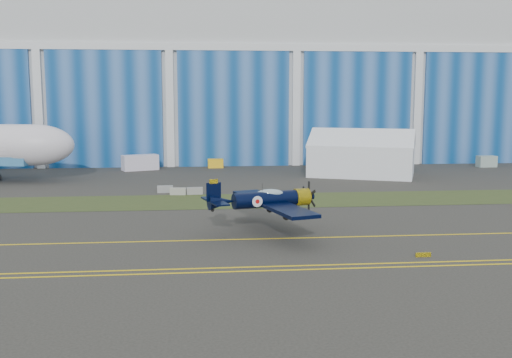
{
  "coord_description": "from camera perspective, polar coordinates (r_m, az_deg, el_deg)",
  "views": [
    {
      "loc": [
        4.76,
        -55.58,
        12.43
      ],
      "look_at": [
        10.74,
        6.24,
        3.7
      ],
      "focal_mm": 42.0,
      "sensor_mm": 36.0,
      "label": 1
    }
  ],
  "objects": [
    {
      "name": "barrier_b",
      "position": [
        75.59,
        -7.44,
        -1.18
      ],
      "size": [
        2.05,
        0.81,
        0.9
      ],
      "primitive_type": "cube",
      "rotation": [
        0.0,
        0.0,
        -0.11
      ],
      "color": "#9B9B91",
      "rests_on": "ground"
    },
    {
      "name": "warbird",
      "position": [
        53.97,
        0.92,
        -1.96
      ],
      "size": [
        15.01,
        16.63,
        4.14
      ],
      "rotation": [
        0.0,
        0.0,
        0.29
      ],
      "color": "black",
      "rests_on": "ground"
    },
    {
      "name": "hangar",
      "position": [
        127.48,
        -7.76,
        9.07
      ],
      "size": [
        220.0,
        45.7,
        30.0
      ],
      "color": "silver",
      "rests_on": "ground"
    },
    {
      "name": "guard_board_right",
      "position": [
        48.44,
        15.64,
        -6.95
      ],
      "size": [
        1.2,
        0.15,
        0.35
      ],
      "primitive_type": "cube",
      "color": "yellow",
      "rests_on": "ground"
    },
    {
      "name": "grass_median",
      "position": [
        70.84,
        -9.3,
        -2.19
      ],
      "size": [
        260.0,
        10.0,
        0.02
      ],
      "primitive_type": "cube",
      "color": "#475128",
      "rests_on": "ground"
    },
    {
      "name": "tent",
      "position": [
        94.78,
        10.08,
        2.58
      ],
      "size": [
        18.93,
        16.55,
        7.34
      ],
      "rotation": [
        0.0,
        0.0,
        -0.38
      ],
      "color": "white",
      "rests_on": "ground"
    },
    {
      "name": "barrier_c",
      "position": [
        75.71,
        -5.86,
        -1.14
      ],
      "size": [
        2.04,
        0.74,
        0.9
      ],
      "primitive_type": "cube",
      "rotation": [
        0.0,
        0.0,
        0.07
      ],
      "color": "gray",
      "rests_on": "ground"
    },
    {
      "name": "edge_line_near",
      "position": [
        43.18,
        -11.76,
        -8.89
      ],
      "size": [
        80.0,
        0.2,
        0.02
      ],
      "primitive_type": "cube",
      "color": "yellow",
      "rests_on": "ground"
    },
    {
      "name": "shipping_container",
      "position": [
        101.56,
        -10.98,
        1.55
      ],
      "size": [
        6.3,
        4.32,
        2.53
      ],
      "primitive_type": "cube",
      "rotation": [
        0.0,
        0.0,
        0.38
      ],
      "color": "silver",
      "rests_on": "ground"
    },
    {
      "name": "barrier_a",
      "position": [
        77.61,
        -8.65,
        -0.97
      ],
      "size": [
        2.03,
        0.7,
        0.9
      ],
      "primitive_type": "cube",
      "rotation": [
        0.0,
        0.0,
        0.05
      ],
      "color": "gray",
      "rests_on": "ground"
    },
    {
      "name": "taxiway_centreline",
      "position": [
        52.3,
        -10.65,
        -5.87
      ],
      "size": [
        200.0,
        0.2,
        0.02
      ],
      "primitive_type": "cube",
      "color": "yellow",
      "rests_on": "ground"
    },
    {
      "name": "edge_line_far",
      "position": [
        44.13,
        -11.62,
        -8.51
      ],
      "size": [
        80.0,
        0.2,
        0.02
      ],
      "primitive_type": "cube",
      "color": "yellow",
      "rests_on": "ground"
    },
    {
      "name": "tug",
      "position": [
        103.28,
        -3.88,
        1.5
      ],
      "size": [
        2.66,
        1.74,
        1.51
      ],
      "primitive_type": "cube",
      "rotation": [
        0.0,
        0.0,
        0.05
      ],
      "color": "yellow",
      "rests_on": "ground"
    },
    {
      "name": "gse_box",
      "position": [
        111.65,
        21.1,
        1.57
      ],
      "size": [
        3.33,
        1.95,
        1.92
      ],
      "primitive_type": "cube",
      "rotation": [
        0.0,
        0.0,
        0.08
      ],
      "color": "#8CA39C",
      "rests_on": "ground"
    },
    {
      "name": "ground",
      "position": [
        57.15,
        -10.21,
        -4.69
      ],
      "size": [
        260.0,
        260.0,
        0.0
      ],
      "primitive_type": "plane",
      "color": "#36342F",
      "rests_on": "ground"
    }
  ]
}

